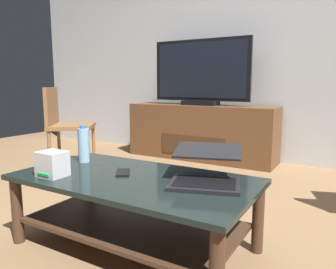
# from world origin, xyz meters

# --- Properties ---
(ground_plane) EXTENTS (7.68, 7.68, 0.00)m
(ground_plane) POSITION_xyz_m (0.00, 0.00, 0.00)
(ground_plane) COLOR olive
(back_wall) EXTENTS (6.40, 0.12, 2.80)m
(back_wall) POSITION_xyz_m (0.00, 2.24, 1.40)
(back_wall) COLOR silver
(back_wall) RESTS_ON ground
(coffee_table) EXTENTS (1.27, 0.66, 0.39)m
(coffee_table) POSITION_xyz_m (0.14, -0.18, 0.27)
(coffee_table) COLOR black
(coffee_table) RESTS_ON ground
(media_cabinet) EXTENTS (1.74, 0.45, 0.63)m
(media_cabinet) POSITION_xyz_m (-0.44, 1.92, 0.32)
(media_cabinet) COLOR brown
(media_cabinet) RESTS_ON ground
(television) EXTENTS (1.15, 0.20, 0.74)m
(television) POSITION_xyz_m (-0.44, 1.89, 0.99)
(television) COLOR black
(television) RESTS_ON media_cabinet
(side_chair) EXTENTS (0.61, 0.61, 0.84)m
(side_chair) POSITION_xyz_m (-1.52, 0.85, 0.48)
(side_chair) COLOR brown
(side_chair) RESTS_ON ground
(laptop) EXTENTS (0.44, 0.48, 0.16)m
(laptop) POSITION_xyz_m (0.50, -0.07, 0.45)
(laptop) COLOR black
(laptop) RESTS_ON coffee_table
(router_box) EXTENTS (0.14, 0.12, 0.13)m
(router_box) POSITION_xyz_m (-0.24, -0.38, 0.46)
(router_box) COLOR silver
(router_box) RESTS_ON coffee_table
(water_bottle_near) EXTENTS (0.07, 0.07, 0.23)m
(water_bottle_near) POSITION_xyz_m (-0.32, -0.07, 0.50)
(water_bottle_near) COLOR #99C6E5
(water_bottle_near) RESTS_ON coffee_table
(cell_phone) EXTENTS (0.14, 0.15, 0.01)m
(cell_phone) POSITION_xyz_m (0.05, -0.15, 0.40)
(cell_phone) COLOR black
(cell_phone) RESTS_ON coffee_table
(tv_remote) EXTENTS (0.08, 0.17, 0.02)m
(tv_remote) POSITION_xyz_m (-0.40, -0.25, 0.40)
(tv_remote) COLOR black
(tv_remote) RESTS_ON coffee_table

